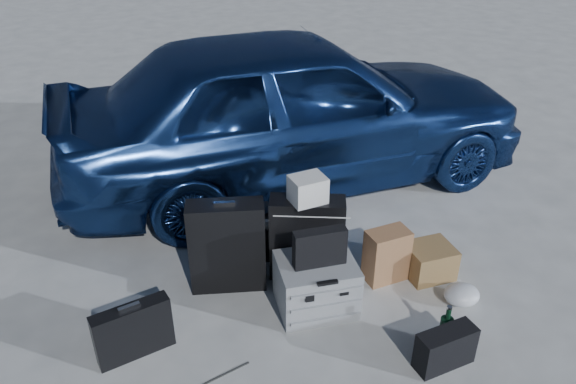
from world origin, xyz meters
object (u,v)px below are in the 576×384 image
object	(u,v)px
car	(294,107)
suitcase_left	(227,246)
briefcase	(133,331)
pelican_case	(316,285)
cardboard_box	(429,261)
green_bottle	(446,328)
duffel_bag	(258,237)
suitcase_right	(307,238)

from	to	relation	value
car	suitcase_left	xyz separation A→B (m)	(-0.95, -1.52, -0.41)
car	briefcase	size ratio (longest dim) A/B	9.04
car	suitcase_left	size ratio (longest dim) A/B	6.26
pelican_case	cardboard_box	size ratio (longest dim) A/B	1.57
suitcase_left	green_bottle	xyz separation A→B (m)	(1.26, -1.01, -0.19)
pelican_case	suitcase_left	distance (m)	0.71
duffel_bag	green_bottle	size ratio (longest dim) A/B	1.83
pelican_case	suitcase_right	distance (m)	0.41
suitcase_left	pelican_case	bearing A→B (deg)	-25.82
car	briefcase	xyz separation A→B (m)	(-1.66, -2.05, -0.58)
suitcase_left	duffel_bag	distance (m)	0.51
pelican_case	green_bottle	distance (m)	0.92
car	green_bottle	bearing A→B (deg)	-177.57
car	duffel_bag	size ratio (longest dim) A/B	7.41
car	cardboard_box	distance (m)	2.01
car	pelican_case	world-z (taller)	car
suitcase_right	duffel_bag	size ratio (longest dim) A/B	1.10
briefcase	cardboard_box	world-z (taller)	briefcase
suitcase_right	cardboard_box	bearing A→B (deg)	2.07
car	green_bottle	distance (m)	2.62
cardboard_box	green_bottle	size ratio (longest dim) A/B	1.04
duffel_bag	green_bottle	world-z (taller)	green_bottle
pelican_case	suitcase_right	world-z (taller)	suitcase_right
car	green_bottle	size ratio (longest dim) A/B	13.58
suitcase_right	duffel_bag	bearing A→B (deg)	147.36
briefcase	green_bottle	world-z (taller)	briefcase
car	suitcase_left	distance (m)	1.84
pelican_case	green_bottle	xyz separation A→B (m)	(0.70, -0.60, -0.03)
briefcase	cardboard_box	xyz separation A→B (m)	(2.23, 0.24, -0.06)
suitcase_left	suitcase_right	distance (m)	0.61
suitcase_right	cardboard_box	xyz separation A→B (m)	(0.91, -0.27, -0.21)
briefcase	duffel_bag	distance (m)	1.34
duffel_bag	cardboard_box	world-z (taller)	duffel_bag
suitcase_left	suitcase_right	size ratio (longest dim) A/B	1.07
car	pelican_case	xyz separation A→B (m)	(-0.39, -1.93, -0.57)
suitcase_right	duffel_bag	world-z (taller)	suitcase_right
suitcase_left	cardboard_box	world-z (taller)	suitcase_left
suitcase_left	cardboard_box	distance (m)	1.56
pelican_case	cardboard_box	xyz separation A→B (m)	(0.96, 0.12, -0.07)
car	suitcase_right	bearing A→B (deg)	163.06
car	briefcase	bearing A→B (deg)	136.50
car	duffel_bag	bearing A→B (deg)	146.89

